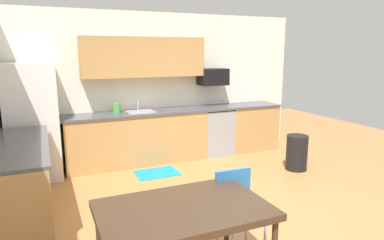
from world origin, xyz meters
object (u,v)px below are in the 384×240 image
trash_bin (297,153)px  refrigerator (33,122)px  oven_range (215,131)px  microwave (213,77)px  chair_near_table (238,206)px  dining_table (183,213)px  kettle (117,109)px

trash_bin → refrigerator: bearing=161.8°
oven_range → microwave: microwave is taller
chair_near_table → trash_bin: 2.84m
dining_table → chair_near_table: bearing=20.1°
oven_range → kettle: 1.98m
microwave → chair_near_table: bearing=-113.0°
dining_table → microwave: bearing=59.5°
microwave → dining_table: (-2.07, -3.51, -0.83)m
refrigerator → chair_near_table: 3.62m
oven_range → dining_table: oven_range is taller
dining_table → kettle: (0.17, 3.46, 0.34)m
refrigerator → trash_bin: 4.34m
microwave → trash_bin: (0.84, -1.53, -1.21)m
refrigerator → trash_bin: refrigerator is taller
dining_table → chair_near_table: 0.74m
trash_bin → oven_range: bearing=120.6°
trash_bin → chair_near_table: bearing=-142.1°
trash_bin → kettle: bearing=151.7°
dining_table → kettle: size_ratio=7.00×
refrigerator → dining_table: size_ratio=1.31×
microwave → chair_near_table: microwave is taller
trash_bin → kettle: size_ratio=3.00×
trash_bin → kettle: (-2.75, 1.48, 0.72)m
refrigerator → chair_near_table: size_ratio=2.15×
oven_range → chair_near_table: oven_range is taller
refrigerator → dining_table: (1.17, -3.33, -0.23)m
trash_bin → kettle: kettle is taller
dining_table → oven_range: bearing=58.8°
dining_table → chair_near_table: size_ratio=1.65×
refrigerator → oven_range: size_ratio=2.01×
microwave → dining_table: size_ratio=0.39×
microwave → chair_near_table: (-1.39, -3.27, -1.01)m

